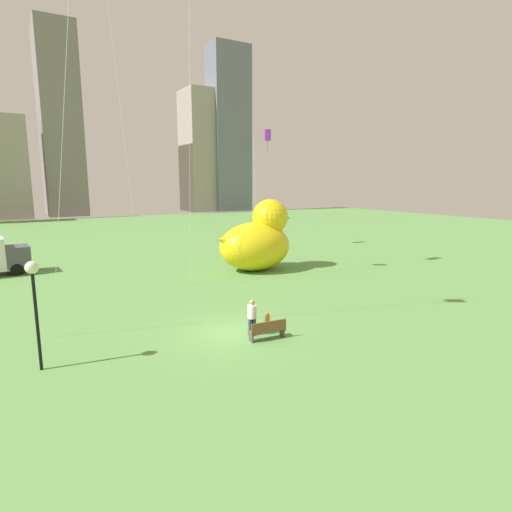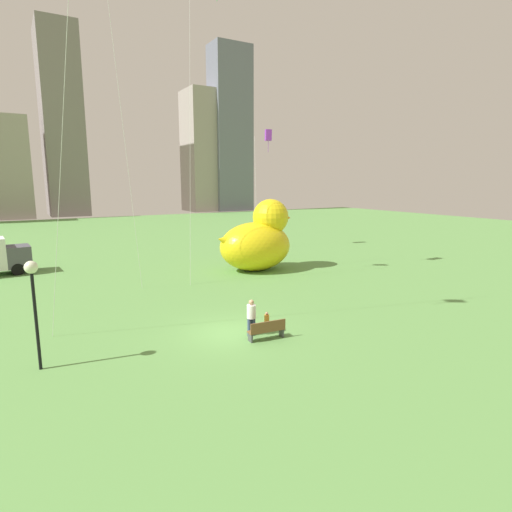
{
  "view_description": "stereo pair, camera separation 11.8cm",
  "coord_description": "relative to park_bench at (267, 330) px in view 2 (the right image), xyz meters",
  "views": [
    {
      "loc": [
        -8.61,
        -16.88,
        7.12
      ],
      "look_at": [
        4.34,
        5.0,
        2.53
      ],
      "focal_mm": 29.29,
      "sensor_mm": 36.0,
      "label": 1
    },
    {
      "loc": [
        -8.51,
        -16.94,
        7.12
      ],
      "look_at": [
        4.34,
        5.0,
        2.53
      ],
      "focal_mm": 29.29,
      "sensor_mm": 36.0,
      "label": 2
    }
  ],
  "objects": [
    {
      "name": "ground_plane",
      "position": [
        -1.03,
        1.65,
        -0.48
      ],
      "size": [
        140.0,
        140.0,
        0.0
      ],
      "primitive_type": "plane",
      "color": "#5E954A"
    },
    {
      "name": "park_bench",
      "position": [
        0.0,
        0.0,
        0.0
      ],
      "size": [
        1.77,
        0.6,
        0.9
      ],
      "color": "brown",
      "rests_on": "ground"
    },
    {
      "name": "person_adult",
      "position": [
        -0.35,
        0.82,
        0.47
      ],
      "size": [
        0.42,
        0.42,
        1.72
      ],
      "color": "#38476B",
      "rests_on": "ground"
    },
    {
      "name": "person_child",
      "position": [
        0.5,
        0.84,
        0.07
      ],
      "size": [
        0.24,
        0.24,
        0.99
      ],
      "color": "silver",
      "rests_on": "ground"
    },
    {
      "name": "giant_inflatable_duck",
      "position": [
        7.34,
        13.21,
        1.94
      ],
      "size": [
        6.86,
        4.4,
        5.69
      ],
      "color": "yellow",
      "rests_on": "ground"
    },
    {
      "name": "lamppost",
      "position": [
        -9.09,
        1.81,
        2.82
      ],
      "size": [
        0.48,
        0.48,
        4.24
      ],
      "color": "black",
      "rests_on": "ground"
    },
    {
      "name": "city_skyline",
      "position": [
        9.69,
        77.94,
        14.77
      ],
      "size": [
        69.43,
        17.93,
        37.82
      ],
      "color": "slate",
      "rests_on": "ground"
    },
    {
      "name": "kite_purple",
      "position": [
        13.78,
        22.07,
        11.15
      ],
      "size": [
        2.09,
        2.36,
        12.26
      ],
      "color": "silver",
      "rests_on": "ground"
    }
  ]
}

